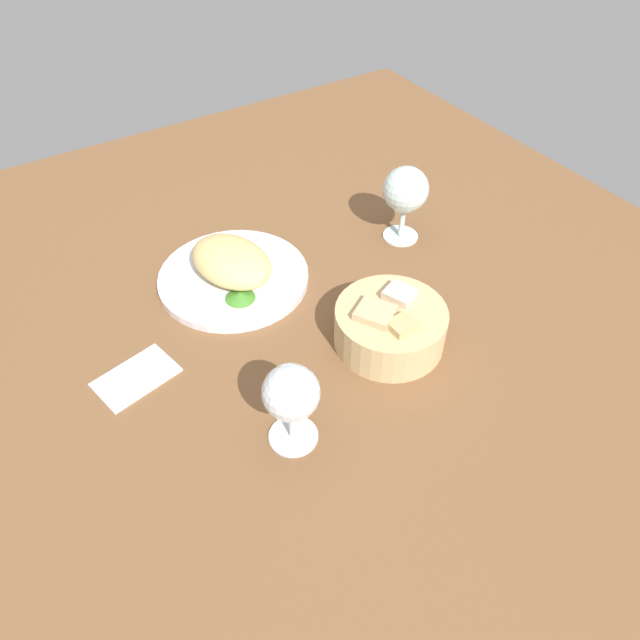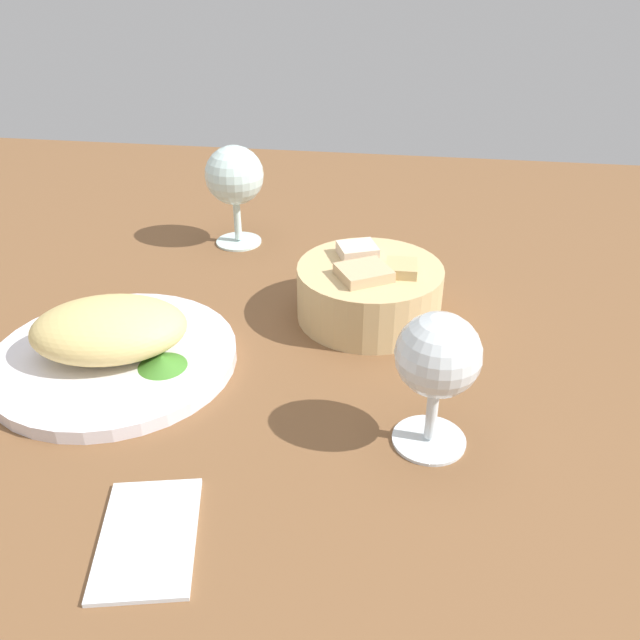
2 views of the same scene
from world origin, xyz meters
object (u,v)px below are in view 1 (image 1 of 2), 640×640
(plate, at_px, (234,278))
(bread_basket, at_px, (390,326))
(wine_glass_far, at_px, (405,192))
(wine_glass_near, at_px, (291,396))
(folded_napkin, at_px, (136,376))

(plate, relative_size, bread_basket, 1.52)
(plate, xyz_separation_m, wine_glass_far, (0.05, 0.31, 0.09))
(plate, bearing_deg, bread_basket, 27.90)
(wine_glass_near, bearing_deg, wine_glass_far, 124.99)
(wine_glass_near, bearing_deg, plate, 167.07)
(bread_basket, bearing_deg, folded_napkin, -111.26)
(folded_napkin, bearing_deg, plate, 16.08)
(plate, height_order, wine_glass_far, wine_glass_far)
(folded_napkin, bearing_deg, wine_glass_far, -5.59)
(wine_glass_near, height_order, folded_napkin, wine_glass_near)
(wine_glass_far, bearing_deg, folded_napkin, -82.90)
(folded_napkin, bearing_deg, bread_basket, -33.94)
(plate, relative_size, wine_glass_near, 1.96)
(wine_glass_near, bearing_deg, bread_basket, 108.85)
(wine_glass_near, height_order, wine_glass_far, wine_glass_far)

